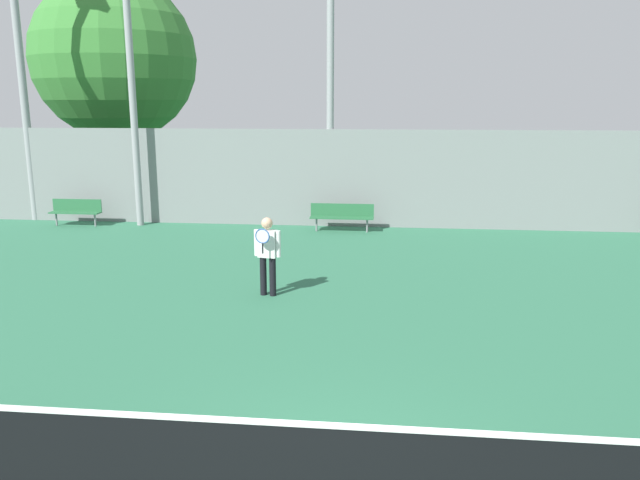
% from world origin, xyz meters
% --- Properties ---
extents(tennis_net, '(11.31, 0.09, 1.02)m').
position_xyz_m(tennis_net, '(0.00, 0.00, 0.52)').
color(tennis_net, black).
rests_on(tennis_net, ground_plane).
extents(tennis_player, '(0.58, 0.44, 1.68)m').
position_xyz_m(tennis_player, '(-1.96, 7.06, 0.97)').
color(tennis_player, black).
rests_on(tennis_player, ground_plane).
extents(bench_courtside_far, '(2.00, 0.40, 0.87)m').
position_xyz_m(bench_courtside_far, '(-0.88, 13.88, 0.54)').
color(bench_courtside_far, '#28663D').
rests_on(bench_courtside_far, ground_plane).
extents(bench_adjacent_court, '(1.67, 0.40, 0.87)m').
position_xyz_m(bench_adjacent_court, '(-9.67, 13.88, 0.54)').
color(bench_adjacent_court, '#28663D').
rests_on(bench_adjacent_court, ground_plane).
extents(light_pole_near_left, '(0.90, 0.60, 10.07)m').
position_xyz_m(light_pole_near_left, '(-11.62, 14.75, 5.85)').
color(light_pole_near_left, '#939399').
rests_on(light_pole_near_left, ground_plane).
extents(light_pole_far_right, '(0.90, 0.60, 10.95)m').
position_xyz_m(light_pole_far_right, '(-1.35, 14.78, 6.47)').
color(light_pole_far_right, '#939399').
rests_on(light_pole_far_right, ground_plane).
extents(light_pole_center_back, '(0.90, 0.60, 8.85)m').
position_xyz_m(light_pole_center_back, '(-7.62, 14.19, 5.41)').
color(light_pole_center_back, '#939399').
rests_on(light_pole_center_back, ground_plane).
extents(back_fence, '(33.37, 0.06, 3.15)m').
position_xyz_m(back_fence, '(0.00, 14.69, 1.58)').
color(back_fence, gray).
rests_on(back_fence, ground_plane).
extents(tree_green_broad, '(6.49, 6.49, 8.93)m').
position_xyz_m(tree_green_broad, '(-10.47, 19.53, 5.68)').
color(tree_green_broad, brown).
rests_on(tree_green_broad, ground_plane).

